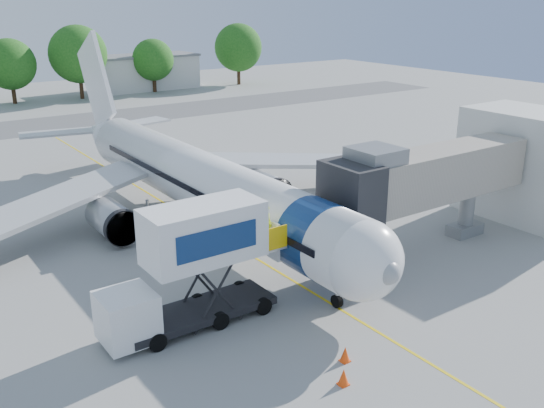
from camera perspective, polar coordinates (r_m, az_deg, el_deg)
ground at (r=36.07m, az=-3.84°, el=-3.73°), size 160.00×160.00×0.00m
guidance_line at (r=36.07m, az=-3.84°, el=-3.73°), size 0.15×70.00×0.01m
taxiway_strip at (r=73.91m, az=-21.23°, el=6.85°), size 120.00×10.00×0.01m
aircraft at (r=38.47m, az=-7.14°, el=2.28°), size 34.17×37.73×11.35m
jet_bridge at (r=34.45m, az=13.71°, el=2.31°), size 13.90×3.20×6.60m
terminal_stub at (r=42.92m, az=23.02°, el=3.42°), size 5.00×8.00×7.00m
catering_hiloader at (r=26.57m, az=-7.62°, el=-5.99°), size 8.50×2.44×5.50m
ground_tug at (r=23.21m, az=22.44°, el=-17.09°), size 3.77×2.04×1.48m
safety_cone_a at (r=25.14m, az=6.89°, el=-13.87°), size 0.42×0.42×0.66m
safety_cone_b at (r=23.84m, az=6.74°, el=-15.88°), size 0.43×0.43×0.68m
outbuilding_right at (r=99.27m, az=-11.94°, el=12.07°), size 16.40×7.40×5.30m
tree_d at (r=90.43m, az=-23.45°, el=11.97°), size 6.81×6.81×8.68m
tree_e at (r=91.52m, az=-17.80°, el=13.28°), size 8.04×8.04×10.25m
tree_f at (r=95.71m, az=-11.14°, el=13.17°), size 6.22×6.22×7.93m
tree_g at (r=102.28m, az=-3.20°, el=14.49°), size 7.72×7.72×9.84m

